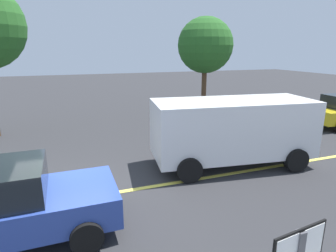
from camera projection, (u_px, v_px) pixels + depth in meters
ground_plane at (67, 201)px, 7.28m from camera, size 80.00×80.00×0.00m
lane_marking_centre at (176, 183)px, 8.25m from camera, size 28.00×0.16×0.01m
white_van at (233, 128)px, 9.31m from camera, size 5.41×2.78×2.20m
tree_left_verge at (205, 46)px, 16.06m from camera, size 3.15×3.15×5.59m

